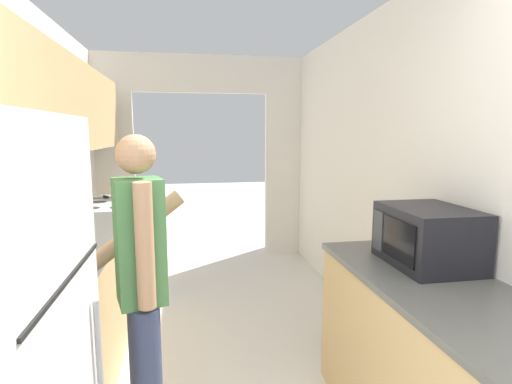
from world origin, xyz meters
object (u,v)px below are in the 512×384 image
at_px(person, 142,291).
at_px(range_oven, 110,248).
at_px(microwave, 428,236).
at_px(knife, 107,196).

bearing_deg(person, range_oven, -0.75).
relative_size(range_oven, person, 0.65).
xyz_separation_m(microwave, knife, (-2.09, 2.62, -0.15)).
relative_size(range_oven, microwave, 2.08).
distance_m(range_oven, person, 2.22).
relative_size(range_oven, knife, 3.41).
height_order(person, microwave, person).
relative_size(person, knife, 5.21).
distance_m(microwave, knife, 3.35).
bearing_deg(microwave, person, 179.12).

